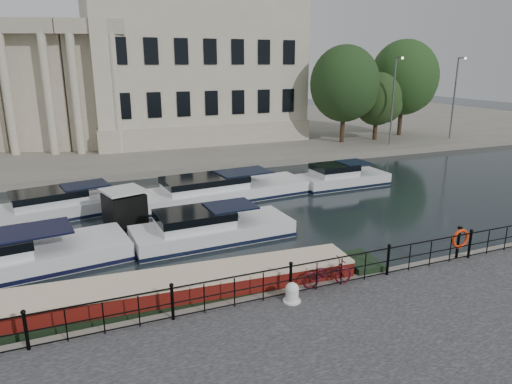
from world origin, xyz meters
TOP-DOWN VIEW (x-y plane):
  - ground_plane at (0.00, 0.00)m, footprint 160.00×160.00m
  - far_bank at (0.00, 39.00)m, footprint 120.00×42.00m
  - railing at (0.00, -2.25)m, footprint 24.14×0.14m
  - civic_building at (-1.00, 34.71)m, footprint 53.55×31.84m
  - lamp_posts at (26.00, 20.70)m, footprint 8.24×1.55m
  - bicycle at (1.47, -2.16)m, footprint 1.92×0.83m
  - mooring_bollard at (-0.14, -2.66)m, footprint 0.60×0.60m
  - life_ring_post at (7.53, -2.17)m, footprint 0.82×0.21m
  - narrowboat at (-3.10, -0.71)m, footprint 14.91×2.90m
  - harbour_hut at (-4.18, 7.84)m, footprint 3.07×2.77m
  - cabin_cruisers at (-1.76, 8.54)m, footprint 28.06×11.03m
  - trees at (23.12, 24.00)m, footprint 15.07×8.37m

SIDE VIEW (x-z plane):
  - ground_plane at x=0.00m, z-range 0.00..0.00m
  - far_bank at x=0.00m, z-range 0.00..0.55m
  - narrowboat at x=-3.10m, z-range -0.41..1.14m
  - cabin_cruisers at x=-1.76m, z-range -0.63..1.36m
  - mooring_bollard at x=-0.14m, z-range 0.53..1.20m
  - harbour_hut at x=-4.18m, z-range -0.13..2.03m
  - bicycle at x=1.47m, z-range 0.55..1.53m
  - railing at x=0.00m, z-range 0.59..1.81m
  - life_ring_post at x=7.53m, z-range 0.72..2.06m
  - lamp_posts at x=26.00m, z-range 0.76..8.83m
  - trees at x=23.12m, z-range 0.94..10.88m
  - civic_building at x=-1.00m, z-range -1.39..15.46m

